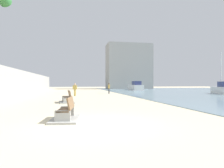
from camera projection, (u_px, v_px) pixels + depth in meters
ground_plane at (79, 96)px, 25.40m from camera, size 120.00×120.00×0.00m
seawall at (15, 83)px, 23.95m from camera, size 0.80×64.00×3.18m
bench_near at (66, 114)px, 8.59m from camera, size 1.33×2.21×0.98m
bench_far at (67, 100)px, 16.24m from camera, size 1.31×2.20×0.98m
person_walking at (75, 89)px, 24.52m from camera, size 0.52×0.23×1.55m
person_standing at (109, 87)px, 30.10m from camera, size 0.24×0.52×1.58m
boat_mid_bay at (136, 87)px, 44.88m from camera, size 2.85×7.81×1.95m
boat_far_right at (222, 89)px, 28.65m from camera, size 2.65×4.81×5.98m
harbor_building at (129, 67)px, 55.61m from camera, size 12.00×6.00×12.22m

